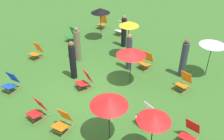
{
  "coord_description": "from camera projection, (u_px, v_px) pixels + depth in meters",
  "views": [
    {
      "loc": [
        5.92,
        -5.97,
        6.54
      ],
      "look_at": [
        0.0,
        1.2,
        0.5
      ],
      "focal_mm": 39.85,
      "sensor_mm": 36.0,
      "label": 1
    }
  ],
  "objects": [
    {
      "name": "person_1",
      "position": [
        124.0,
        32.0,
        13.62
      ],
      "size": [
        0.4,
        0.4,
        1.83
      ],
      "rotation": [
        0.0,
        0.0,
        3.93
      ],
      "color": "black",
      "rests_on": "ground"
    },
    {
      "name": "deckchair_9",
      "position": [
        11.0,
        82.0,
        10.51
      ],
      "size": [
        0.63,
        0.84,
        0.83
      ],
      "rotation": [
        0.0,
        0.0,
        0.22
      ],
      "color": "olive",
      "rests_on": "ground"
    },
    {
      "name": "deckchair_8",
      "position": [
        38.0,
        110.0,
        9.09
      ],
      "size": [
        0.49,
        0.77,
        0.83
      ],
      "rotation": [
        0.0,
        0.0,
        -0.02
      ],
      "color": "olive",
      "rests_on": "ground"
    },
    {
      "name": "umbrella_3",
      "position": [
        131.0,
        52.0,
        10.28
      ],
      "size": [
        1.26,
        1.26,
        1.71
      ],
      "color": "black",
      "rests_on": "ground"
    },
    {
      "name": "umbrella_4",
      "position": [
        100.0,
        10.0,
        13.88
      ],
      "size": [
        1.09,
        1.09,
        1.91
      ],
      "color": "black",
      "rests_on": "ground"
    },
    {
      "name": "deckchair_0",
      "position": [
        36.0,
        51.0,
        12.82
      ],
      "size": [
        0.53,
        0.79,
        0.83
      ],
      "rotation": [
        0.0,
        0.0,
        0.08
      ],
      "color": "olive",
      "rests_on": "ground"
    },
    {
      "name": "person_4",
      "position": [
        77.0,
        45.0,
        12.36
      ],
      "size": [
        0.43,
        0.43,
        1.79
      ],
      "rotation": [
        0.0,
        0.0,
        0.97
      ],
      "color": "#72664C",
      "rests_on": "ground"
    },
    {
      "name": "person_0",
      "position": [
        184.0,
        59.0,
        11.13
      ],
      "size": [
        0.43,
        0.43,
        1.86
      ],
      "rotation": [
        0.0,
        0.0,
        0.64
      ],
      "color": "#333847",
      "rests_on": "ground"
    },
    {
      "name": "deckchair_4",
      "position": [
        146.0,
        61.0,
        12.0
      ],
      "size": [
        0.53,
        0.79,
        0.83
      ],
      "rotation": [
        0.0,
        0.0,
        -0.07
      ],
      "color": "olive",
      "rests_on": "ground"
    },
    {
      "name": "deckchair_5",
      "position": [
        63.0,
        121.0,
        8.58
      ],
      "size": [
        0.6,
        0.83,
        0.83
      ],
      "rotation": [
        0.0,
        0.0,
        0.18
      ],
      "color": "olive",
      "rests_on": "ground"
    },
    {
      "name": "deckchair_11",
      "position": [
        121.0,
        29.0,
        15.24
      ],
      "size": [
        0.5,
        0.77,
        0.83
      ],
      "rotation": [
        0.0,
        0.0,
        -0.03
      ],
      "color": "olive",
      "rests_on": "ground"
    },
    {
      "name": "umbrella_2",
      "position": [
        129.0,
        24.0,
        12.02
      ],
      "size": [
        0.97,
        0.97,
        1.99
      ],
      "color": "black",
      "rests_on": "ground"
    },
    {
      "name": "ground_plane",
      "position": [
        94.0,
        92.0,
        10.58
      ],
      "size": [
        40.0,
        40.0,
        0.0
      ],
      "primitive_type": "plane",
      "color": "#386B28"
    },
    {
      "name": "deckchair_12",
      "position": [
        190.0,
        132.0,
        8.16
      ],
      "size": [
        0.51,
        0.78,
        0.83
      ],
      "rotation": [
        0.0,
        0.0,
        -0.04
      ],
      "color": "olive",
      "rests_on": "ground"
    },
    {
      "name": "deckchair_6",
      "position": [
        184.0,
        82.0,
        10.55
      ],
      "size": [
        0.56,
        0.81,
        0.83
      ],
      "rotation": [
        0.0,
        0.0,
        -0.12
      ],
      "color": "olive",
      "rests_on": "ground"
    },
    {
      "name": "umbrella_1",
      "position": [
        213.0,
        43.0,
        10.67
      ],
      "size": [
        1.13,
        1.13,
        1.83
      ],
      "color": "black",
      "rests_on": "ground"
    },
    {
      "name": "deckchair_10",
      "position": [
        72.0,
        35.0,
        14.48
      ],
      "size": [
        0.5,
        0.77,
        0.83
      ],
      "rotation": [
        0.0,
        0.0,
        0.02
      ],
      "color": "olive",
      "rests_on": "ground"
    },
    {
      "name": "person_3",
      "position": [
        129.0,
        52.0,
        11.64
      ],
      "size": [
        0.31,
        0.31,
        1.83
      ],
      "rotation": [
        0.0,
        0.0,
        4.89
      ],
      "color": "#333847",
      "rests_on": "ground"
    },
    {
      "name": "deckchair_1",
      "position": [
        85.0,
        80.0,
        10.64
      ],
      "size": [
        0.69,
        0.87,
        0.83
      ],
      "rotation": [
        0.0,
        0.0,
        -0.31
      ],
      "color": "olive",
      "rests_on": "ground"
    },
    {
      "name": "deckchair_3",
      "position": [
        147.0,
        115.0,
        8.86
      ],
      "size": [
        0.63,
        0.85,
        0.83
      ],
      "rotation": [
        0.0,
        0.0,
        -0.23
      ],
      "color": "olive",
      "rests_on": "ground"
    },
    {
      "name": "deckchair_14",
      "position": [
        102.0,
        22.0,
        16.08
      ],
      "size": [
        0.65,
        0.85,
        0.83
      ],
      "rotation": [
        0.0,
        0.0,
        0.25
      ],
      "color": "olive",
      "rests_on": "ground"
    },
    {
      "name": "umbrella_5",
      "position": [
        154.0,
        118.0,
        7.02
      ],
      "size": [
        1.01,
        1.01,
        1.7
      ],
      "color": "black",
      "rests_on": "ground"
    },
    {
      "name": "umbrella_0",
      "position": [
        109.0,
        101.0,
        7.59
      ],
      "size": [
        1.22,
        1.22,
        1.77
      ],
      "color": "black",
      "rests_on": "ground"
    },
    {
      "name": "person_2",
      "position": [
        73.0,
        61.0,
        11.01
      ],
      "size": [
        0.35,
        0.35,
        1.84
      ],
      "rotation": [
        0.0,
        0.0,
        0.24
      ],
      "color": "black",
      "rests_on": "ground"
    }
  ]
}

